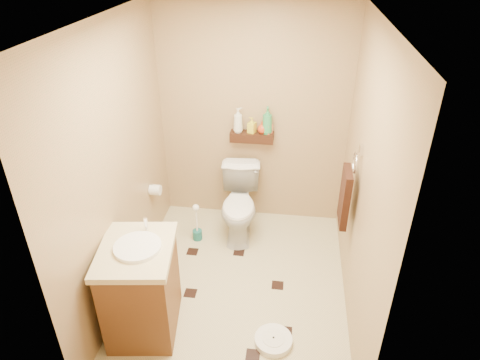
# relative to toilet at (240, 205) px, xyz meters

# --- Properties ---
(ground) EXTENTS (2.50, 2.50, 0.00)m
(ground) POSITION_rel_toilet_xyz_m (0.09, -0.83, -0.37)
(ground) COLOR beige
(ground) RESTS_ON ground
(wall_back) EXTENTS (2.00, 0.04, 2.40)m
(wall_back) POSITION_rel_toilet_xyz_m (0.09, 0.42, 0.83)
(wall_back) COLOR #9F855B
(wall_back) RESTS_ON ground
(wall_front) EXTENTS (2.00, 0.04, 2.40)m
(wall_front) POSITION_rel_toilet_xyz_m (0.09, -2.08, 0.83)
(wall_front) COLOR #9F855B
(wall_front) RESTS_ON ground
(wall_left) EXTENTS (0.04, 2.50, 2.40)m
(wall_left) POSITION_rel_toilet_xyz_m (-0.91, -0.83, 0.83)
(wall_left) COLOR #9F855B
(wall_left) RESTS_ON ground
(wall_right) EXTENTS (0.04, 2.50, 2.40)m
(wall_right) POSITION_rel_toilet_xyz_m (1.09, -0.83, 0.83)
(wall_right) COLOR #9F855B
(wall_right) RESTS_ON ground
(ceiling) EXTENTS (2.00, 2.50, 0.02)m
(ceiling) POSITION_rel_toilet_xyz_m (0.09, -0.83, 2.03)
(ceiling) COLOR silver
(ceiling) RESTS_ON wall_back
(wall_shelf) EXTENTS (0.46, 0.14, 0.10)m
(wall_shelf) POSITION_rel_toilet_xyz_m (0.09, 0.34, 0.65)
(wall_shelf) COLOR #36170E
(wall_shelf) RESTS_ON wall_back
(floor_accents) EXTENTS (1.12, 1.34, 0.01)m
(floor_accents) POSITION_rel_toilet_xyz_m (0.10, -0.89, -0.37)
(floor_accents) COLOR black
(floor_accents) RESTS_ON ground
(toilet) EXTENTS (0.48, 0.77, 0.75)m
(toilet) POSITION_rel_toilet_xyz_m (0.00, 0.00, 0.00)
(toilet) COLOR white
(toilet) RESTS_ON ground
(vanity) EXTENTS (0.65, 0.75, 0.96)m
(vanity) POSITION_rel_toilet_xyz_m (-0.61, -1.38, 0.05)
(vanity) COLOR brown
(vanity) RESTS_ON ground
(bathroom_scale) EXTENTS (0.38, 0.38, 0.06)m
(bathroom_scale) POSITION_rel_toilet_xyz_m (0.47, -1.43, -0.34)
(bathroom_scale) COLOR white
(bathroom_scale) RESTS_ON ground
(toilet_brush) EXTENTS (0.10, 0.10, 0.44)m
(toilet_brush) POSITION_rel_toilet_xyz_m (-0.44, -0.17, -0.22)
(toilet_brush) COLOR #196464
(toilet_brush) RESTS_ON ground
(towel_ring) EXTENTS (0.12, 0.30, 0.76)m
(towel_ring) POSITION_rel_toilet_xyz_m (1.00, -0.58, 0.57)
(towel_ring) COLOR silver
(towel_ring) RESTS_ON wall_right
(toilet_paper) EXTENTS (0.12, 0.11, 0.12)m
(toilet_paper) POSITION_rel_toilet_xyz_m (-0.86, -0.18, 0.23)
(toilet_paper) COLOR white
(toilet_paper) RESTS_ON wall_left
(bottle_a) EXTENTS (0.14, 0.14, 0.26)m
(bottle_a) POSITION_rel_toilet_xyz_m (-0.06, 0.34, 0.83)
(bottle_a) COLOR silver
(bottle_a) RESTS_ON wall_shelf
(bottle_b) EXTENTS (0.10, 0.10, 0.17)m
(bottle_b) POSITION_rel_toilet_xyz_m (0.08, 0.34, 0.78)
(bottle_b) COLOR gold
(bottle_b) RESTS_ON wall_shelf
(bottle_c) EXTENTS (0.14, 0.14, 0.14)m
(bottle_c) POSITION_rel_toilet_xyz_m (0.20, 0.34, 0.77)
(bottle_c) COLOR #BE3A16
(bottle_c) RESTS_ON wall_shelf
(bottle_d) EXTENTS (0.12, 0.12, 0.28)m
(bottle_d) POSITION_rel_toilet_xyz_m (0.24, 0.34, 0.84)
(bottle_d) COLOR #2F8F52
(bottle_d) RESTS_ON wall_shelf
(bottle_e) EXTENTS (0.10, 0.10, 0.15)m
(bottle_e) POSITION_rel_toilet_xyz_m (0.25, 0.34, 0.77)
(bottle_e) COLOR #EF704F
(bottle_e) RESTS_ON wall_shelf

